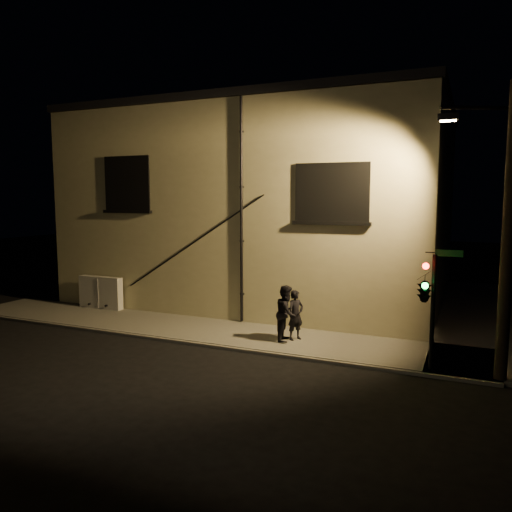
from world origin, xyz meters
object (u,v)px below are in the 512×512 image
at_px(utility_cabinet, 101,292).
at_px(traffic_signal, 425,289).
at_px(streetlamp_pole, 505,228).
at_px(pedestrian_b, 286,313).
at_px(pedestrian_a, 296,315).

xyz_separation_m(utility_cabinet, traffic_signal, (13.33, -2.51, 1.55)).
distance_m(utility_cabinet, streetlamp_pole, 15.71).
relative_size(pedestrian_b, traffic_signal, 0.56).
height_order(pedestrian_a, pedestrian_b, pedestrian_b).
bearing_deg(pedestrian_a, pedestrian_b, 166.56).
bearing_deg(traffic_signal, streetlamp_pole, 2.96).
bearing_deg(pedestrian_b, utility_cabinet, 70.79).
height_order(utility_cabinet, traffic_signal, traffic_signal).
height_order(pedestrian_b, traffic_signal, traffic_signal).
xyz_separation_m(pedestrian_a, pedestrian_b, (-0.24, -0.23, 0.09)).
relative_size(pedestrian_a, streetlamp_pole, 0.22).
distance_m(pedestrian_a, pedestrian_b, 0.34).
distance_m(utility_cabinet, traffic_signal, 13.65).
bearing_deg(streetlamp_pole, traffic_signal, -177.04).
distance_m(pedestrian_a, traffic_signal, 4.58).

